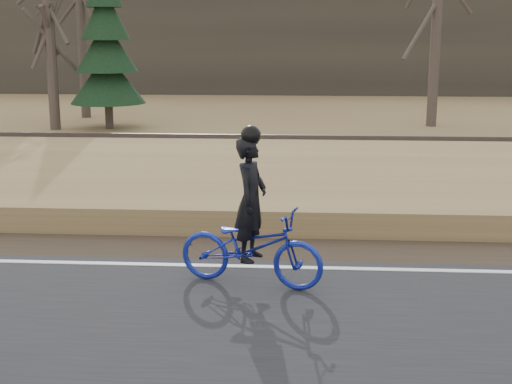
{
  "coord_description": "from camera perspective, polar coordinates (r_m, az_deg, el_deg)",
  "views": [
    {
      "loc": [
        2.58,
        -9.55,
        3.41
      ],
      "look_at": [
        1.92,
        0.5,
        1.1
      ],
      "focal_mm": 50.0,
      "sensor_mm": 36.0,
      "label": 1
    }
  ],
  "objects": [
    {
      "name": "shoulder",
      "position": [
        11.56,
        -9.33,
        -4.31
      ],
      "size": [
        120.0,
        1.6,
        0.04
      ],
      "primitive_type": "cube",
      "color": "#473A2B",
      "rests_on": "ground"
    },
    {
      "name": "ground",
      "position": [
        10.46,
        -10.8,
        -6.34
      ],
      "size": [
        120.0,
        120.0,
        0.0
      ],
      "primitive_type": "plane",
      "color": "#947B4B",
      "rests_on": "ground"
    },
    {
      "name": "bare_tree_near_left",
      "position": [
        25.58,
        -16.16,
        11.73
      ],
      "size": [
        0.36,
        0.36,
        6.2
      ],
      "primitive_type": "cylinder",
      "color": "#493E36",
      "rests_on": "ground"
    },
    {
      "name": "ballast",
      "position": [
        18.02,
        -4.54,
        2.7
      ],
      "size": [
        120.0,
        3.0,
        0.45
      ],
      "primitive_type": "cube",
      "color": "slate",
      "rests_on": "ground"
    },
    {
      "name": "railroad",
      "position": [
        17.97,
        -4.55,
        3.65
      ],
      "size": [
        120.0,
        2.4,
        0.29
      ],
      "color": "black",
      "rests_on": "ballast"
    },
    {
      "name": "treeline_backdrop",
      "position": [
        39.64,
        0.02,
        12.32
      ],
      "size": [
        120.0,
        4.0,
        6.0
      ],
      "primitive_type": "cube",
      "color": "#383328",
      "rests_on": "ground"
    },
    {
      "name": "edge_line",
      "position": [
        10.63,
        -10.54,
        -5.66
      ],
      "size": [
        120.0,
        0.12,
        0.01
      ],
      "primitive_type": "cube",
      "color": "silver",
      "rests_on": "road"
    },
    {
      "name": "conifer",
      "position": [
        25.44,
        -11.91,
        11.19
      ],
      "size": [
        2.6,
        2.6,
        5.85
      ],
      "color": "#493E36",
      "rests_on": "ground"
    },
    {
      "name": "embankment",
      "position": [
        14.35,
        -6.7,
        -0.02
      ],
      "size": [
        120.0,
        5.0,
        0.44
      ],
      "primitive_type": "cube",
      "color": "#947B4B",
      "rests_on": "ground"
    },
    {
      "name": "road",
      "position": [
        8.23,
        -15.19,
        -11.8
      ],
      "size": [
        120.0,
        6.0,
        0.06
      ],
      "primitive_type": "cube",
      "color": "black",
      "rests_on": "ground"
    },
    {
      "name": "bare_tree_left",
      "position": [
        28.87,
        -13.81,
        13.34
      ],
      "size": [
        0.36,
        0.36,
        7.61
      ],
      "primitive_type": "cylinder",
      "color": "#493E36",
      "rests_on": "ground"
    },
    {
      "name": "cyclist",
      "position": [
        9.45,
        -0.4,
        -3.53
      ],
      "size": [
        2.1,
        1.18,
        2.15
      ],
      "rotation": [
        0.0,
        0.0,
        1.31
      ],
      "color": "navy",
      "rests_on": "road"
    }
  ]
}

